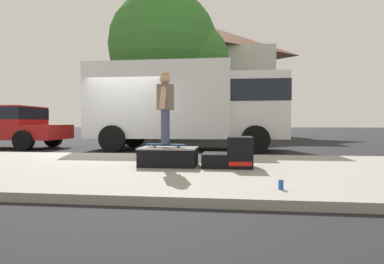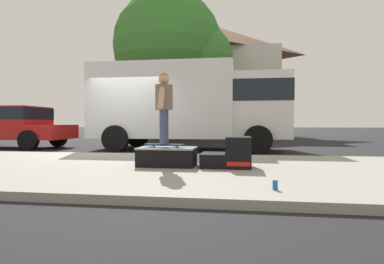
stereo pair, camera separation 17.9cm
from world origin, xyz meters
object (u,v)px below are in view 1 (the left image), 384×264
Objects in this scene: skate_box at (169,156)px; skateboard at (165,145)px; skater_kid at (165,102)px; soda_can at (281,184)px; kicker_ramp at (232,154)px; box_truck at (188,103)px; street_tree_main at (170,49)px.

skateboard is at bearing -142.43° from skate_box.
skate_box is 1.07m from skater_kid.
skateboard is 2.74m from soda_can.
kicker_ramp is 2.08m from soda_can.
soda_can is 0.02× the size of box_truck.
street_tree_main is at bearing 100.46° from skateboard.
soda_can is at bearing -47.14° from skate_box.
kicker_ramp is at bearing -72.69° from street_tree_main.
skater_kid is 5.19m from box_truck.
skate_box is 0.80× the size of skater_kid.
skater_kid is at bearing -87.14° from box_truck.
street_tree_main reaches higher than kicker_ramp.
skate_box is 1.19× the size of kicker_ramp.
box_truck reaches higher than skater_kid.
skateboard is at bearing -178.12° from kicker_ramp.
box_truck is 6.25m from street_tree_main.
skater_kid is 2.97m from soda_can.
skate_box is at bearing -86.49° from box_truck.
box_truck is at bearing -72.23° from street_tree_main.
skate_box is 0.16× the size of box_truck.
street_tree_main is (-1.64, 5.13, 3.17)m from box_truck.
skate_box is 1.40× the size of skateboard.
skater_kid reaches higher than skate_box.
skateboard is at bearing 90.00° from skater_kid.
box_truck is (-0.26, 5.18, 1.16)m from skateboard.
kicker_ramp is 0.12× the size of street_tree_main.
box_truck is (-0.26, 5.18, 0.32)m from skater_kid.
skater_kid is 11.20× the size of soda_can.
kicker_ramp is 0.67× the size of skater_kid.
skater_kid is at bearing -178.12° from kicker_ramp.
street_tree_main reaches higher than box_truck.
skateboard is (-0.06, -0.04, 0.23)m from skate_box.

